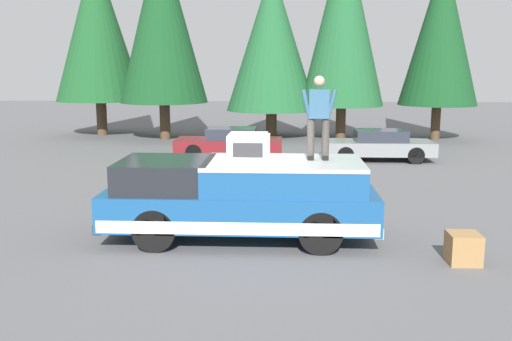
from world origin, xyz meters
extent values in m
plane|color=#565659|center=(0.00, 0.00, 0.00)|extent=(90.00, 90.00, 0.00)
cube|color=navy|center=(-0.25, 0.18, 0.70)|extent=(2.00, 5.50, 0.70)
cube|color=silver|center=(-0.25, 0.18, 0.51)|extent=(2.01, 5.39, 0.24)
cube|color=black|center=(-0.25, 1.69, 1.35)|extent=(1.84, 1.87, 0.60)
cube|color=navy|center=(-0.25, -0.70, 1.31)|extent=(1.92, 3.19, 0.52)
cube|color=#A8AAAF|center=(-0.25, -0.70, 1.61)|extent=(1.94, 3.19, 0.08)
cube|color=#232326|center=(-0.25, 2.87, 0.43)|extent=(1.96, 0.16, 0.20)
cube|color=#B2B5BA|center=(-0.25, -2.51, 0.43)|extent=(1.96, 0.16, 0.20)
cylinder|color=black|center=(-1.10, 1.78, 0.42)|extent=(0.30, 0.84, 0.84)
cylinder|color=black|center=(0.60, 1.78, 0.42)|extent=(0.30, 0.84, 0.84)
cylinder|color=black|center=(-1.10, -1.41, 0.42)|extent=(0.30, 0.84, 0.84)
cylinder|color=black|center=(0.60, -1.41, 0.42)|extent=(0.30, 0.84, 0.84)
cube|color=silver|center=(-0.28, 0.00, 1.91)|extent=(0.64, 0.84, 0.52)
cube|color=#2D2D30|center=(-0.60, 0.00, 1.91)|extent=(0.01, 0.59, 0.29)
cube|color=#99999E|center=(-0.28, 0.00, 2.19)|extent=(0.58, 0.76, 0.04)
cylinder|color=#423D38|center=(-0.05, -1.55, 2.07)|extent=(0.15, 0.15, 0.84)
cube|color=black|center=(-0.09, -1.55, 1.69)|extent=(0.26, 0.11, 0.08)
cylinder|color=#423D38|center=(-0.05, -1.25, 2.07)|extent=(0.15, 0.15, 0.84)
cube|color=black|center=(-0.09, -1.25, 1.69)|extent=(0.26, 0.11, 0.08)
cube|color=#335B7A|center=(-0.05, -1.40, 2.78)|extent=(0.24, 0.40, 0.58)
sphere|color=tan|center=(-0.05, -1.40, 3.23)|extent=(0.22, 0.22, 0.22)
cylinder|color=#335B7A|center=(-0.08, -1.64, 2.78)|extent=(0.09, 0.23, 0.58)
cylinder|color=#335B7A|center=(-0.08, -1.15, 2.78)|extent=(0.09, 0.23, 0.58)
cube|color=gray|center=(9.81, -4.24, 0.49)|extent=(1.64, 4.10, 0.50)
cube|color=#282D38|center=(9.81, -4.34, 0.95)|extent=(1.31, 1.89, 0.42)
cylinder|color=black|center=(9.09, -2.97, 0.31)|extent=(0.20, 0.62, 0.62)
cylinder|color=black|center=(10.53, -2.97, 0.31)|extent=(0.20, 0.62, 0.62)
cylinder|color=black|center=(9.09, -5.51, 0.31)|extent=(0.20, 0.62, 0.62)
cylinder|color=black|center=(10.53, -5.51, 0.31)|extent=(0.20, 0.62, 0.62)
cube|color=maroon|center=(10.19, 1.42, 0.49)|extent=(1.64, 4.10, 0.50)
cube|color=#282D38|center=(10.19, 1.32, 0.95)|extent=(1.31, 1.89, 0.42)
cylinder|color=black|center=(9.47, 2.69, 0.31)|extent=(0.20, 0.62, 0.62)
cylinder|color=black|center=(10.91, 2.69, 0.31)|extent=(0.20, 0.62, 0.62)
cylinder|color=black|center=(9.47, 0.15, 0.31)|extent=(0.20, 0.62, 0.62)
cylinder|color=black|center=(10.91, 0.15, 0.31)|extent=(0.20, 0.62, 0.62)
cube|color=olive|center=(-1.52, -3.97, 0.28)|extent=(0.56, 0.56, 0.56)
cylinder|color=#4C3826|center=(16.04, -8.00, 0.84)|extent=(0.44, 0.44, 1.67)
cone|color=#14421E|center=(16.04, -8.00, 5.16)|extent=(3.68, 3.68, 6.97)
cylinder|color=#4C3826|center=(16.18, -3.47, 0.81)|extent=(0.48, 0.48, 1.62)
cone|color=#1E562D|center=(16.18, -3.47, 5.75)|extent=(3.98, 3.98, 8.26)
cylinder|color=#4C3826|center=(16.55, -0.08, 0.68)|extent=(0.53, 0.53, 1.35)
cone|color=#1E562D|center=(16.55, -0.08, 4.77)|extent=(4.42, 4.42, 6.83)
cylinder|color=#4C3826|center=(15.60, 5.05, 0.89)|extent=(0.50, 0.50, 1.78)
cone|color=#14421E|center=(15.60, 5.05, 5.72)|extent=(4.17, 4.17, 7.88)
cylinder|color=#4C3826|center=(17.13, 8.65, 0.88)|extent=(0.52, 0.52, 1.77)
cone|color=#194C23|center=(17.13, 8.65, 5.44)|extent=(4.36, 4.36, 7.35)
camera|label=1|loc=(-11.51, -0.70, 3.54)|focal=39.75mm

